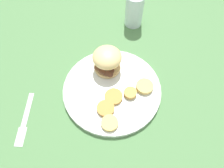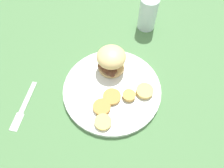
{
  "view_description": "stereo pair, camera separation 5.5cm",
  "coord_description": "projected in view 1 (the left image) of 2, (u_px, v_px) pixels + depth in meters",
  "views": [
    {
      "loc": [
        -0.15,
        -0.3,
        0.6
      ],
      "look_at": [
        0.0,
        0.0,
        0.04
      ],
      "focal_mm": 35.0,
      "sensor_mm": 36.0,
      "label": 1
    },
    {
      "loc": [
        -0.1,
        -0.32,
        0.6
      ],
      "look_at": [
        0.0,
        0.0,
        0.04
      ],
      "focal_mm": 35.0,
      "sensor_mm": 36.0,
      "label": 2
    }
  ],
  "objects": [
    {
      "name": "dinner_plate",
      "position": [
        112.0,
        89.0,
        0.68
      ],
      "size": [
        0.31,
        0.31,
        0.02
      ],
      "color": "silver",
      "rests_on": "ground_plane"
    },
    {
      "name": "drinking_glass",
      "position": [
        134.0,
        10.0,
        0.79
      ],
      "size": [
        0.07,
        0.07,
        0.12
      ],
      "color": "silver",
      "rests_on": "ground_plane"
    },
    {
      "name": "potato_round_0",
      "position": [
        145.0,
        86.0,
        0.67
      ],
      "size": [
        0.05,
        0.05,
        0.01
      ],
      "primitive_type": "cylinder",
      "color": "#DBB766",
      "rests_on": "dinner_plate"
    },
    {
      "name": "potato_round_3",
      "position": [
        130.0,
        93.0,
        0.66
      ],
      "size": [
        0.04,
        0.04,
        0.01
      ],
      "primitive_type": "cylinder",
      "color": "tan",
      "rests_on": "dinner_plate"
    },
    {
      "name": "fork",
      "position": [
        25.0,
        119.0,
        0.64
      ],
      "size": [
        0.1,
        0.16,
        0.0
      ],
      "color": "silver",
      "rests_on": "ground_plane"
    },
    {
      "name": "ground_plane",
      "position": [
        112.0,
        91.0,
        0.69
      ],
      "size": [
        4.0,
        4.0,
        0.0
      ],
      "primitive_type": "plane",
      "color": "#4C7A47"
    },
    {
      "name": "sandwich",
      "position": [
        107.0,
        60.0,
        0.68
      ],
      "size": [
        0.09,
        0.1,
        0.08
      ],
      "color": "tan",
      "rests_on": "dinner_plate"
    },
    {
      "name": "potato_round_2",
      "position": [
        114.0,
        97.0,
        0.66
      ],
      "size": [
        0.06,
        0.06,
        0.01
      ],
      "primitive_type": "cylinder",
      "color": "#BC8942",
      "rests_on": "dinner_plate"
    },
    {
      "name": "potato_round_4",
      "position": [
        110.0,
        123.0,
        0.61
      ],
      "size": [
        0.05,
        0.05,
        0.01
      ],
      "primitive_type": "cylinder",
      "color": "#DBB766",
      "rests_on": "dinner_plate"
    },
    {
      "name": "potato_round_1",
      "position": [
        106.0,
        108.0,
        0.64
      ],
      "size": [
        0.05,
        0.05,
        0.01
      ],
      "primitive_type": "cylinder",
      "color": "#BC8942",
      "rests_on": "dinner_plate"
    }
  ]
}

